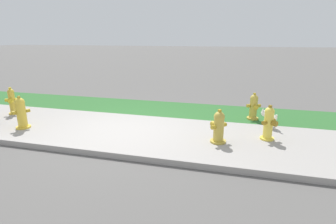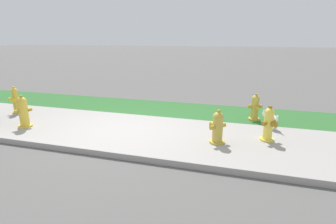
% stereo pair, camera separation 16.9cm
% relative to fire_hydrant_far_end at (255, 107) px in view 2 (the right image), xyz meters
% --- Properties ---
extents(ground_plane, '(120.00, 120.00, 0.00)m').
position_rel_fire_hydrant_far_end_xyz_m(ground_plane, '(-3.04, -1.76, -0.35)').
color(ground_plane, '#5B5956').
extents(sidewalk_pavement, '(18.00, 2.59, 0.01)m').
position_rel_fire_hydrant_far_end_xyz_m(sidewalk_pavement, '(-3.04, -1.76, -0.35)').
color(sidewalk_pavement, '#9E9993').
rests_on(sidewalk_pavement, ground).
extents(grass_verge, '(18.00, 1.81, 0.01)m').
position_rel_fire_hydrant_far_end_xyz_m(grass_verge, '(-3.04, 0.44, -0.35)').
color(grass_verge, '#2D662D').
rests_on(grass_verge, ground).
extents(street_curb, '(18.00, 0.16, 0.12)m').
position_rel_fire_hydrant_far_end_xyz_m(street_curb, '(-3.04, -3.13, -0.29)').
color(street_curb, '#9E9993').
rests_on(street_curb, ground).
extents(fire_hydrant_far_end, '(0.39, 0.36, 0.73)m').
position_rel_fire_hydrant_far_end_xyz_m(fire_hydrant_far_end, '(0.00, 0.00, 0.00)').
color(fire_hydrant_far_end, gold).
rests_on(fire_hydrant_far_end, ground).
extents(fire_hydrant_across_street, '(0.36, 0.36, 0.73)m').
position_rel_fire_hydrant_far_end_xyz_m(fire_hydrant_across_street, '(-0.80, -1.92, -0.00)').
color(fire_hydrant_across_street, gold).
rests_on(fire_hydrant_across_street, ground).
extents(fire_hydrant_near_corner, '(0.38, 0.38, 0.81)m').
position_rel_fire_hydrant_far_end_xyz_m(fire_hydrant_near_corner, '(-5.53, -2.21, 0.04)').
color(fire_hydrant_near_corner, gold).
rests_on(fire_hydrant_near_corner, ground).
extents(fire_hydrant_at_driveway, '(0.34, 0.34, 0.78)m').
position_rel_fire_hydrant_far_end_xyz_m(fire_hydrant_at_driveway, '(0.24, -1.48, 0.03)').
color(fire_hydrant_at_driveway, yellow).
rests_on(fire_hydrant_at_driveway, ground).
extents(fire_hydrant_mid_block, '(0.35, 0.32, 0.79)m').
position_rel_fire_hydrant_far_end_xyz_m(fire_hydrant_mid_block, '(-6.73, -1.27, 0.03)').
color(fire_hydrant_mid_block, gold).
rests_on(fire_hydrant_mid_block, ground).
extents(small_white_dog, '(0.39, 0.50, 0.45)m').
position_rel_fire_hydrant_far_end_xyz_m(small_white_dog, '(0.35, -0.58, -0.09)').
color(small_white_dog, silver).
rests_on(small_white_dog, ground).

